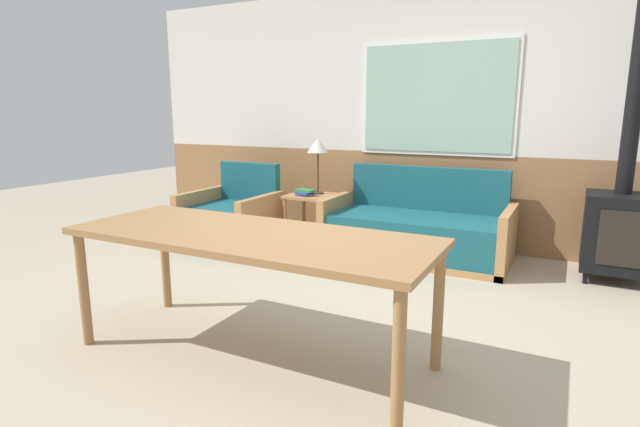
# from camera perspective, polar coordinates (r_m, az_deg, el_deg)

# --- Properties ---
(ground_plane) EXTENTS (16.00, 16.00, 0.00)m
(ground_plane) POSITION_cam_1_polar(r_m,az_deg,el_deg) (3.27, 0.09, -14.26)
(ground_plane) COLOR #B2A58C
(wall_back) EXTENTS (7.20, 0.09, 2.70)m
(wall_back) POSITION_cam_1_polar(r_m,az_deg,el_deg) (5.41, 13.12, 10.66)
(wall_back) COLOR #996B42
(wall_back) RESTS_ON ground_plane
(couch) EXTENTS (1.78, 0.83, 0.87)m
(couch) POSITION_cam_1_polar(r_m,az_deg,el_deg) (5.01, 10.97, -2.02)
(couch) COLOR #B27F4C
(couch) RESTS_ON ground_plane
(armchair) EXTENTS (0.91, 0.86, 0.85)m
(armchair) POSITION_cam_1_polar(r_m,az_deg,el_deg) (5.55, -10.01, -0.71)
(armchair) COLOR #B27F4C
(armchair) RESTS_ON ground_plane
(side_table) EXTENTS (0.49, 0.49, 0.54)m
(side_table) POSITION_cam_1_polar(r_m,az_deg,el_deg) (5.43, -0.99, 1.15)
(side_table) COLOR #B27F4C
(side_table) RESTS_ON ground_plane
(table_lamp) EXTENTS (0.23, 0.23, 0.60)m
(table_lamp) POSITION_cam_1_polar(r_m,az_deg,el_deg) (5.41, -0.24, 7.53)
(table_lamp) COLOR #4C3823
(table_lamp) RESTS_ON side_table
(book_stack) EXTENTS (0.22, 0.17, 0.07)m
(book_stack) POSITION_cam_1_polar(r_m,az_deg,el_deg) (5.35, -1.72, 2.42)
(book_stack) COLOR #994C84
(book_stack) RESTS_ON side_table
(dining_table) EXTENTS (2.13, 0.81, 0.75)m
(dining_table) POSITION_cam_1_polar(r_m,az_deg,el_deg) (2.87, -8.00, -3.53)
(dining_table) COLOR #9E7042
(dining_table) RESTS_ON ground_plane
(wood_stove) EXTENTS (0.54, 0.51, 2.38)m
(wood_stove) POSITION_cam_1_polar(r_m,az_deg,el_deg) (4.88, 31.15, -0.09)
(wood_stove) COLOR black
(wood_stove) RESTS_ON ground_plane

